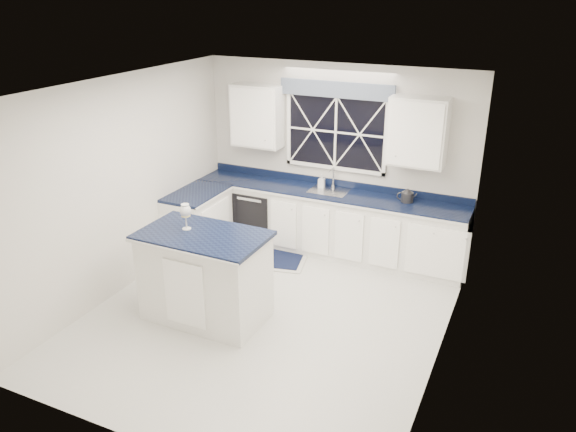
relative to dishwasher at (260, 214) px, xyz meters
The scene contains 13 objects.
ground 2.28m from the dishwasher, 60.57° to the right, with size 4.50×4.50×0.00m, color #BCBCB7.
back_wall 1.48m from the dishwasher, 15.26° to the left, with size 4.00×0.10×2.70m, color silver.
base_cabinets 0.79m from the dishwasher, 12.13° to the right, with size 3.99×1.60×0.90m.
countertop 1.21m from the dishwasher, ahead, with size 3.98×0.64×0.04m, color black.
dishwasher is the anchor object (origin of this frame).
window 1.81m from the dishwasher, 12.95° to the left, with size 1.65×0.09×1.26m.
upper_cabinets 1.86m from the dishwasher, ahead, with size 3.10×0.34×0.90m.
faucet 1.31m from the dishwasher, 10.02° to the left, with size 0.05×0.20×0.30m.
island 2.30m from the dishwasher, 78.55° to the right, with size 1.46×0.89×1.08m.
rug 0.81m from the dishwasher, 57.80° to the right, with size 1.33×0.97×0.02m.
kettle 2.30m from the dishwasher, ahead, with size 0.27×0.20×0.19m.
wine_glass 2.39m from the dishwasher, 84.30° to the right, with size 0.13×0.13×0.30m.
soap_bottle 1.15m from the dishwasher, ahead, with size 0.09×0.09×0.20m, color silver.
Camera 1 is at (2.64, -5.12, 3.65)m, focal length 35.00 mm.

